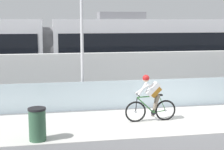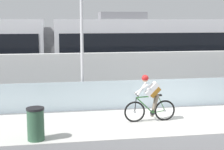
{
  "view_description": "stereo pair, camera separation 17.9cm",
  "coord_description": "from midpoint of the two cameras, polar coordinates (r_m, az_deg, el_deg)",
  "views": [
    {
      "loc": [
        -4.24,
        -10.84,
        3.4
      ],
      "look_at": [
        -1.83,
        2.35,
        1.25
      ],
      "focal_mm": 55.07,
      "sensor_mm": 36.0,
      "label": 1
    },
    {
      "loc": [
        -4.06,
        -10.87,
        3.4
      ],
      "look_at": [
        -1.83,
        2.35,
        1.25
      ],
      "focal_mm": 55.07,
      "sensor_mm": 36.0,
      "label": 2
    }
  ],
  "objects": [
    {
      "name": "tram_rail_near",
      "position": [
        17.82,
        4.06,
        -1.9
      ],
      "size": [
        32.0,
        0.08,
        0.01
      ],
      "primitive_type": "cube",
      "color": "#595654",
      "rests_on": "ground"
    },
    {
      "name": "ground_plane",
      "position": [
        12.11,
        10.96,
        -7.37
      ],
      "size": [
        200.0,
        200.0,
        0.0
      ],
      "primitive_type": "plane",
      "color": "slate"
    },
    {
      "name": "cyclist_on_bike",
      "position": [
        11.63,
        6.81,
        -3.97
      ],
      "size": [
        1.77,
        0.58,
        1.61
      ],
      "color": "black",
      "rests_on": "ground"
    },
    {
      "name": "glass_parapet",
      "position": [
        13.67,
        8.32,
        -3.01
      ],
      "size": [
        32.0,
        0.05,
        1.11
      ],
      "primitive_type": "cube",
      "color": "silver",
      "rests_on": "ground"
    },
    {
      "name": "concrete_barrier_wall",
      "position": [
        15.28,
        6.29,
        0.04
      ],
      "size": [
        32.0,
        0.36,
        2.01
      ],
      "primitive_type": "cube",
      "color": "silver",
      "rests_on": "ground"
    },
    {
      "name": "tram_rail_far",
      "position": [
        19.19,
        3.05,
        -1.1
      ],
      "size": [
        32.0,
        0.08,
        0.01
      ],
      "primitive_type": "cube",
      "color": "#595654",
      "rests_on": "ground"
    },
    {
      "name": "bike_path_deck",
      "position": [
        12.11,
        10.96,
        -7.34
      ],
      "size": [
        32.0,
        3.2,
        0.01
      ],
      "primitive_type": "cube",
      "color": "silver",
      "rests_on": "ground"
    },
    {
      "name": "lamp_post_antenna",
      "position": [
        13.06,
        -4.67,
        8.61
      ],
      "size": [
        0.28,
        0.28,
        5.2
      ],
      "color": "gray",
      "rests_on": "ground"
    },
    {
      "name": "trash_bin",
      "position": [
        10.05,
        -12.06,
        -7.97
      ],
      "size": [
        0.51,
        0.51,
        0.96
      ],
      "color": "#33593F",
      "rests_on": "ground"
    },
    {
      "name": "tram",
      "position": [
        17.77,
        -10.09,
        4.1
      ],
      "size": [
        22.56,
        2.54,
        3.81
      ],
      "color": "silver",
      "rests_on": "ground"
    }
  ]
}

